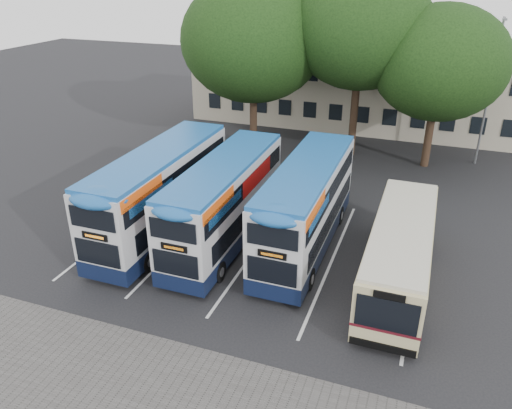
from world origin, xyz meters
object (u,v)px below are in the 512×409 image
at_px(bus_dd_mid, 225,199).
at_px(bus_single, 400,249).
at_px(tree_left, 253,40).
at_px(tree_mid, 361,29).
at_px(lamp_post, 491,86).
at_px(bus_dd_left, 161,189).
at_px(tree_right, 440,63).
at_px(bus_dd_right, 307,203).

bearing_deg(bus_dd_mid, bus_single, -5.02).
xyz_separation_m(tree_left, tree_mid, (6.75, 1.01, 0.84)).
relative_size(lamp_post, bus_dd_mid, 0.95).
height_order(lamp_post, bus_dd_left, lamp_post).
height_order(tree_right, bus_dd_mid, tree_right).
xyz_separation_m(tree_left, bus_dd_right, (7.02, -12.07, -5.13)).
bearing_deg(tree_left, bus_single, -50.17).
bearing_deg(bus_single, tree_mid, 107.38).
bearing_deg(tree_mid, bus_dd_right, -88.83).
xyz_separation_m(bus_dd_left, bus_dd_right, (6.77, 1.04, -0.07)).
relative_size(tree_mid, bus_single, 1.30).
relative_size(tree_mid, bus_dd_right, 1.23).
distance_m(tree_right, bus_dd_left, 18.24).
bearing_deg(tree_right, lamp_post, 26.59).
height_order(tree_mid, bus_dd_mid, tree_mid).
bearing_deg(tree_right, tree_left, -177.58).
bearing_deg(bus_dd_mid, bus_dd_right, 12.59).
distance_m(lamp_post, tree_right, 3.75).
relative_size(lamp_post, tree_left, 0.80).
distance_m(tree_right, bus_dd_right, 14.05).
bearing_deg(lamp_post, bus_single, -102.40).
height_order(lamp_post, tree_mid, tree_mid).
bearing_deg(tree_mid, tree_right, -6.01).
distance_m(tree_left, bus_dd_left, 14.05).
bearing_deg(bus_dd_right, bus_dd_mid, -167.41).
bearing_deg(lamp_post, tree_right, -153.41).
bearing_deg(bus_single, bus_dd_left, 177.63).
bearing_deg(tree_mid, bus_dd_mid, -103.49).
relative_size(bus_dd_left, bus_single, 1.09).
bearing_deg(bus_single, bus_dd_right, 160.78).
xyz_separation_m(bus_dd_mid, bus_dd_right, (3.60, 0.80, 0.03)).
height_order(tree_right, bus_dd_left, tree_right).
height_order(bus_dd_left, bus_dd_mid, bus_dd_left).
bearing_deg(tree_mid, lamp_post, 7.40).
bearing_deg(tree_left, bus_dd_right, -59.82).
relative_size(tree_left, bus_dd_right, 1.18).
xyz_separation_m(tree_right, bus_dd_right, (-4.62, -12.56, -4.29)).
xyz_separation_m(lamp_post, bus_dd_left, (-14.50, -15.15, -2.80)).
bearing_deg(tree_left, bus_dd_left, -88.92).
bearing_deg(bus_dd_left, tree_right, 50.04).
distance_m(bus_dd_left, bus_dd_mid, 3.19).
relative_size(lamp_post, bus_single, 0.99).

